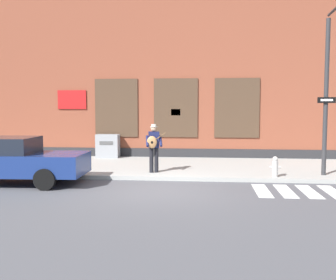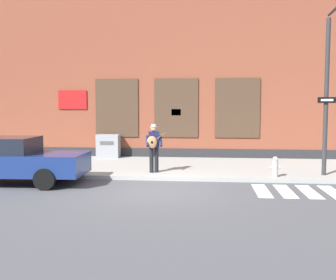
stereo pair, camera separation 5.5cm
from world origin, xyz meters
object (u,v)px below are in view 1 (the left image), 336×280
at_px(red_car, 13,161).
at_px(busker, 154,145).
at_px(utility_box, 108,146).
at_px(fire_hydrant, 275,167).

bearing_deg(red_car, busker, 23.00).
distance_m(red_car, busker, 4.76).
bearing_deg(utility_box, red_car, -105.51).
bearing_deg(red_car, utility_box, 74.49).
xyz_separation_m(busker, fire_hydrant, (4.21, -0.49, -0.65)).
height_order(busker, fire_hydrant, busker).
bearing_deg(fire_hydrant, red_car, -170.94).
bearing_deg(busker, red_car, -157.00).
relative_size(red_car, utility_box, 4.28).
height_order(red_car, utility_box, red_car).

